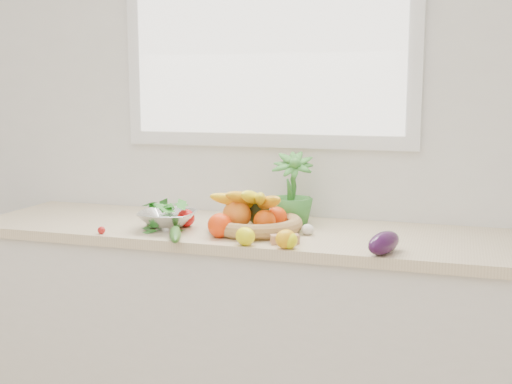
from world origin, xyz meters
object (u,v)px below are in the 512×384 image
(apple, at_px, (186,218))
(cucumber, at_px, (175,234))
(colander_with_spinach, at_px, (168,214))
(fruit_basket, at_px, (254,218))
(eggplant, at_px, (384,243))
(potted_herb, at_px, (292,190))

(apple, xyz_separation_m, cucumber, (0.06, -0.22, -0.01))
(colander_with_spinach, bearing_deg, fruit_basket, 11.72)
(cucumber, distance_m, fruit_basket, 0.33)
(eggplant, height_order, colander_with_spinach, colander_with_spinach)
(fruit_basket, distance_m, colander_with_spinach, 0.34)
(fruit_basket, height_order, colander_with_spinach, fruit_basket)
(cucumber, distance_m, potted_herb, 0.54)
(eggplant, relative_size, colander_with_spinach, 0.77)
(cucumber, bearing_deg, eggplant, 2.00)
(fruit_basket, bearing_deg, cucumber, -135.41)
(potted_herb, relative_size, fruit_basket, 0.84)
(potted_herb, bearing_deg, eggplant, -42.49)
(eggplant, relative_size, potted_herb, 0.61)
(eggplant, bearing_deg, cucumber, -178.00)
(cucumber, bearing_deg, potted_herb, 50.73)
(eggplant, bearing_deg, colander_with_spinach, 171.24)
(apple, distance_m, colander_with_spinach, 0.09)
(apple, relative_size, colander_with_spinach, 0.29)
(cucumber, height_order, potted_herb, potted_herb)
(colander_with_spinach, bearing_deg, apple, 53.55)
(potted_herb, height_order, fruit_basket, potted_herb)
(eggplant, bearing_deg, potted_herb, 137.51)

